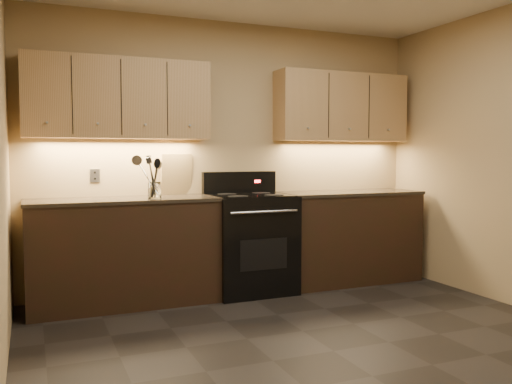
% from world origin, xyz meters
% --- Properties ---
extents(floor, '(4.00, 4.00, 0.00)m').
position_xyz_m(floor, '(0.00, 0.00, 0.00)').
color(floor, black).
rests_on(floor, ground).
extents(wall_back, '(4.00, 0.04, 2.60)m').
position_xyz_m(wall_back, '(0.00, 2.00, 1.30)').
color(wall_back, '#A0875E').
rests_on(wall_back, ground).
extents(counter_left, '(1.62, 0.62, 0.93)m').
position_xyz_m(counter_left, '(-1.10, 1.70, 0.47)').
color(counter_left, black).
rests_on(counter_left, ground).
extents(counter_right, '(1.46, 0.62, 0.93)m').
position_xyz_m(counter_right, '(1.18, 1.70, 0.47)').
color(counter_right, black).
rests_on(counter_right, ground).
extents(stove, '(0.76, 0.68, 1.14)m').
position_xyz_m(stove, '(0.08, 1.68, 0.48)').
color(stove, black).
rests_on(stove, ground).
extents(upper_cab_left, '(1.60, 0.30, 0.70)m').
position_xyz_m(upper_cab_left, '(-1.10, 1.85, 1.80)').
color(upper_cab_left, tan).
rests_on(upper_cab_left, wall_back).
extents(upper_cab_right, '(1.44, 0.30, 0.70)m').
position_xyz_m(upper_cab_right, '(1.18, 1.85, 1.80)').
color(upper_cab_right, tan).
rests_on(upper_cab_right, wall_back).
extents(outlet_plate, '(0.08, 0.01, 0.12)m').
position_xyz_m(outlet_plate, '(-1.30, 1.99, 1.12)').
color(outlet_plate, '#B2B5BA').
rests_on(outlet_plate, wall_back).
extents(utensil_crock, '(0.13, 0.13, 0.14)m').
position_xyz_m(utensil_crock, '(-0.85, 1.59, 1.00)').
color(utensil_crock, white).
rests_on(utensil_crock, counter_left).
extents(cutting_board, '(0.32, 0.12, 0.39)m').
position_xyz_m(cutting_board, '(-0.56, 1.97, 1.12)').
color(cutting_board, tan).
rests_on(cutting_board, counter_left).
extents(wooden_spoon, '(0.16, 0.12, 0.33)m').
position_xyz_m(wooden_spoon, '(-0.89, 1.59, 1.11)').
color(wooden_spoon, tan).
rests_on(wooden_spoon, utensil_crock).
extents(black_spoon, '(0.10, 0.12, 0.34)m').
position_xyz_m(black_spoon, '(-0.86, 1.62, 1.11)').
color(black_spoon, black).
rests_on(black_spoon, utensil_crock).
extents(black_turner, '(0.15, 0.15, 0.38)m').
position_xyz_m(black_turner, '(-0.85, 1.56, 1.13)').
color(black_turner, black).
rests_on(black_turner, utensil_crock).
extents(steel_spatula, '(0.18, 0.16, 0.38)m').
position_xyz_m(steel_spatula, '(-0.82, 1.61, 1.13)').
color(steel_spatula, silver).
rests_on(steel_spatula, utensil_crock).
extents(steel_skimmer, '(0.28, 0.19, 0.39)m').
position_xyz_m(steel_skimmer, '(-0.81, 1.57, 1.14)').
color(steel_skimmer, silver).
rests_on(steel_skimmer, utensil_crock).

